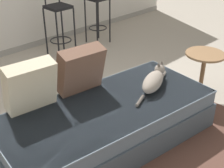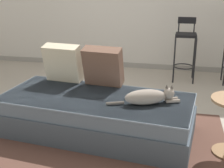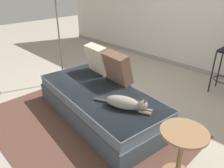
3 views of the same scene
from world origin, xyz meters
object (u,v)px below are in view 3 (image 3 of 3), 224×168
cat (125,103)px  throw_pillow_corner (98,59)px  side_table (182,148)px  couch (100,103)px  throw_pillow_middle (117,68)px

cat → throw_pillow_corner: bearing=154.9°
side_table → couch: bearing=173.2°
couch → throw_pillow_middle: 0.57m
throw_pillow_middle → cat: bearing=-38.0°
couch → throw_pillow_middle: (-0.01, 0.36, 0.43)m
cat → throw_pillow_middle: bearing=142.0°
side_table → cat: bearing=174.0°
throw_pillow_corner → cat: (1.07, -0.50, -0.15)m
throw_pillow_corner → throw_pillow_middle: size_ratio=0.98×
throw_pillow_corner → cat: throw_pillow_corner is taller
cat → side_table: (0.80, -0.08, -0.12)m
throw_pillow_middle → side_table: throw_pillow_middle is taller
throw_pillow_middle → cat: (0.56, -0.44, -0.16)m
cat → side_table: size_ratio=1.28×
throw_pillow_middle → cat: size_ratio=0.65×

